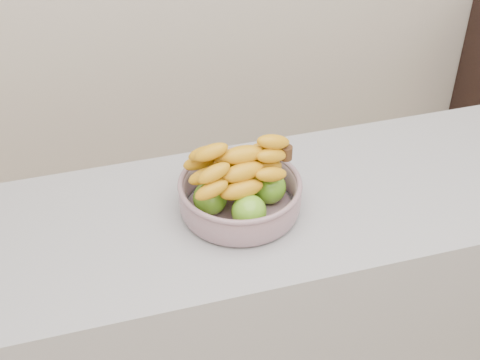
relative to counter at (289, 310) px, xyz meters
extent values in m
cube|color=#9899A0|center=(0.00, 0.00, 0.00)|extent=(2.00, 0.60, 0.90)
cylinder|color=#8F9BAC|center=(-0.16, 0.00, 0.46)|extent=(0.28, 0.28, 0.01)
torus|color=#8F9BAC|center=(-0.16, 0.00, 0.54)|extent=(0.33, 0.33, 0.02)
sphere|color=#57A51C|center=(-0.16, -0.08, 0.51)|extent=(0.09, 0.09, 0.09)
sphere|color=#57A51C|center=(-0.08, 0.00, 0.51)|extent=(0.09, 0.09, 0.09)
sphere|color=#57A51C|center=(-0.16, 0.08, 0.51)|extent=(0.09, 0.09, 0.09)
sphere|color=#57A51C|center=(-0.24, 0.00, 0.51)|extent=(0.09, 0.09, 0.09)
ellipsoid|color=gold|center=(-0.17, -0.05, 0.56)|extent=(0.21, 0.07, 0.05)
ellipsoid|color=gold|center=(-0.17, 0.00, 0.56)|extent=(0.21, 0.05, 0.05)
ellipsoid|color=gold|center=(-0.17, 0.05, 0.56)|extent=(0.21, 0.07, 0.05)
ellipsoid|color=gold|center=(-0.16, -0.03, 0.60)|extent=(0.21, 0.09, 0.05)
ellipsoid|color=gold|center=(-0.16, 0.03, 0.60)|extent=(0.21, 0.09, 0.05)
ellipsoid|color=gold|center=(-0.16, 0.00, 0.63)|extent=(0.21, 0.05, 0.05)
cylinder|color=#3F2614|center=(-0.04, 0.00, 0.61)|extent=(0.03, 0.03, 0.04)
camera|label=1|loc=(-0.54, -1.32, 1.60)|focal=50.00mm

